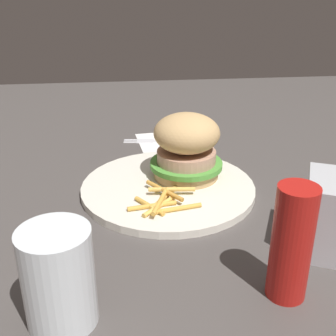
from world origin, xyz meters
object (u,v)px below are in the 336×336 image
object	(u,v)px
sandwich	(187,146)
fork	(164,140)
napkin_dispenser	(329,215)
ketchup_bottle	(292,244)
napkin	(165,141)
fries_pile	(163,200)
plate	(168,188)
drink_glass	(59,283)

from	to	relation	value
sandwich	fork	distance (m)	0.21
napkin_dispenser	ketchup_bottle	bearing A→B (deg)	-21.56
sandwich	napkin	world-z (taller)	sandwich
sandwich	fries_pile	bearing A→B (deg)	-118.17
fries_pile	napkin_dispenser	size ratio (longest dim) A/B	1.10
plate	sandwich	distance (m)	0.08
fork	sandwich	bearing A→B (deg)	-84.82
sandwich	drink_glass	xyz separation A→B (m)	(-0.17, -0.30, -0.02)
sandwich	fries_pile	distance (m)	0.11
drink_glass	ketchup_bottle	distance (m)	0.24
plate	sandwich	bearing A→B (deg)	41.08
sandwich	napkin	size ratio (longest dim) A/B	1.11
napkin	fork	size ratio (longest dim) A/B	0.63
fork	ketchup_bottle	size ratio (longest dim) A/B	1.29
napkin	napkin_dispenser	size ratio (longest dim) A/B	1.10
fries_pile	napkin_dispenser	world-z (taller)	napkin_dispenser
sandwich	napkin_dispenser	bearing A→B (deg)	-54.17
napkin	fork	distance (m)	0.00
napkin_dispenser	napkin	bearing A→B (deg)	-133.62
plate	napkin_dispenser	bearing A→B (deg)	-44.13
fries_pile	fork	distance (m)	0.29
fries_pile	drink_glass	bearing A→B (deg)	-120.52
fork	napkin	bearing A→B (deg)	-7.06
drink_glass	ketchup_bottle	world-z (taller)	ketchup_bottle
sandwich	fork	xyz separation A→B (m)	(-0.02, 0.20, -0.06)
napkin	drink_glass	distance (m)	0.53
sandwich	ketchup_bottle	size ratio (longest dim) A/B	0.90
plate	napkin	world-z (taller)	plate
napkin	ketchup_bottle	size ratio (longest dim) A/B	0.82
drink_glass	ketchup_bottle	size ratio (longest dim) A/B	0.80
napkin	fork	world-z (taller)	fork
drink_glass	fries_pile	bearing A→B (deg)	59.48
sandwich	napkin	bearing A→B (deg)	94.73
napkin	sandwich	bearing A→B (deg)	-85.27
drink_glass	plate	bearing A→B (deg)	62.94
fork	ketchup_bottle	world-z (taller)	ketchup_bottle
fries_pile	fork	world-z (taller)	fries_pile
fork	napkin_dispenser	bearing A→B (deg)	-67.39
fries_pile	drink_glass	xyz separation A→B (m)	(-0.12, -0.21, 0.03)
fries_pile	napkin	size ratio (longest dim) A/B	1.00
plate	drink_glass	distance (m)	0.31
ketchup_bottle	fries_pile	bearing A→B (deg)	120.65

